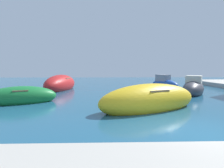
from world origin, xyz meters
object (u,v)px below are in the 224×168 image
Objects in this scene: moored_boat_2 at (193,88)px; moored_boat_5 at (21,97)px; moored_boat_3 at (164,84)px; moored_boat_1 at (60,84)px; moored_boat_0 at (150,100)px.

moored_boat_2 reaches higher than moored_boat_5.
moored_boat_3 is 15.53m from moored_boat_5.
moored_boat_2 is at bearing 172.95° from moored_boat_5.
moored_boat_1 is 1.57× the size of moored_boat_3.
moored_boat_1 is at bearing 101.73° from moored_boat_0.
moored_boat_2 is at bearing -19.17° from moored_boat_3.
moored_boat_1 is 7.51m from moored_boat_5.
moored_boat_5 is (-7.92, 2.02, -0.11)m from moored_boat_0.
moored_boat_0 is at bearing -49.17° from moored_boat_3.
moored_boat_0 is 1.59× the size of moored_boat_3.
moored_boat_2 is 1.15× the size of moored_boat_3.
moored_boat_1 is 1.36× the size of moored_boat_5.
moored_boat_0 is 1.38× the size of moored_boat_5.
moored_boat_2 is (5.29, 5.94, 0.01)m from moored_boat_0.
moored_boat_5 is (-0.64, -7.48, -0.17)m from moored_boat_1.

